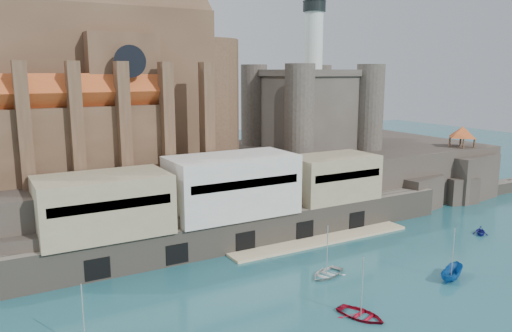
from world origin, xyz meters
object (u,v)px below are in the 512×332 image
object	(u,v)px
castle_keep	(310,105)
boat_0	(361,317)
church	(96,88)
pavilion	(463,133)
boat_2	(451,279)

from	to	relation	value
castle_keep	boat_0	xyz separation A→B (m)	(-24.71, -43.80, -18.31)
church	castle_keep	size ratio (longest dim) A/B	1.60
pavilion	boat_2	world-z (taller)	pavilion
church	boat_2	size ratio (longest dim) A/B	9.57
castle_keep	pavilion	distance (m)	30.50
castle_keep	pavilion	size ratio (longest dim) A/B	4.58
castle_keep	boat_2	bearing A→B (deg)	-101.93
pavilion	castle_keep	bearing A→B (deg)	149.82
church	boat_2	distance (m)	57.41
boat_0	boat_2	size ratio (longest dim) A/B	1.06
boat_0	boat_2	world-z (taller)	boat_0
castle_keep	boat_2	size ratio (longest dim) A/B	5.96
pavilion	boat_2	size ratio (longest dim) A/B	1.30
boat_0	pavilion	bearing A→B (deg)	11.64
pavilion	boat_2	bearing A→B (deg)	-142.33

